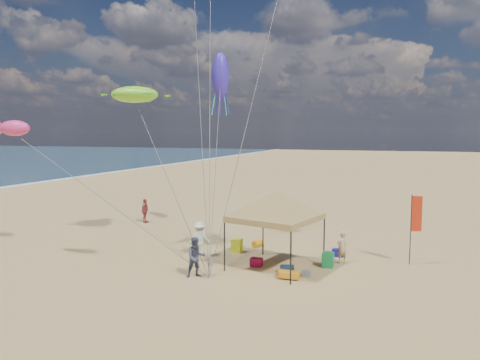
{
  "coord_description": "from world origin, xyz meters",
  "views": [
    {
      "loc": [
        7.15,
        -16.85,
        6.23
      ],
      "look_at": [
        0.0,
        3.0,
        4.0
      ],
      "focal_mm": 34.28,
      "sensor_mm": 36.0,
      "label": 1
    }
  ],
  "objects_px": {
    "feather_flag": "(415,218)",
    "cooler_blue": "(338,253)",
    "beach_cart": "(289,274)",
    "person_near_c": "(200,239)",
    "chair_green": "(328,260)",
    "chair_yellow": "(237,246)",
    "canopy_tent": "(276,193)",
    "person_near_a": "(342,247)",
    "person_near_b": "(196,257)",
    "person_far_a": "(145,211)",
    "cooler_red": "(256,262)"
  },
  "relations": [
    {
      "from": "feather_flag",
      "to": "chair_green",
      "type": "bearing_deg",
      "value": -154.46
    },
    {
      "from": "canopy_tent",
      "to": "feather_flag",
      "type": "relative_size",
      "value": 1.96
    },
    {
      "from": "canopy_tent",
      "to": "cooler_red",
      "type": "height_order",
      "value": "canopy_tent"
    },
    {
      "from": "chair_green",
      "to": "person_near_b",
      "type": "bearing_deg",
      "value": -146.56
    },
    {
      "from": "canopy_tent",
      "to": "feather_flag",
      "type": "xyz_separation_m",
      "value": [
        5.98,
        2.72,
        -1.25
      ]
    },
    {
      "from": "beach_cart",
      "to": "person_near_c",
      "type": "bearing_deg",
      "value": 158.38
    },
    {
      "from": "feather_flag",
      "to": "person_near_c",
      "type": "height_order",
      "value": "feather_flag"
    },
    {
      "from": "feather_flag",
      "to": "beach_cart",
      "type": "height_order",
      "value": "feather_flag"
    },
    {
      "from": "cooler_red",
      "to": "person_near_b",
      "type": "relative_size",
      "value": 0.31
    },
    {
      "from": "cooler_red",
      "to": "person_far_a",
      "type": "distance_m",
      "value": 12.58
    },
    {
      "from": "beach_cart",
      "to": "person_far_a",
      "type": "distance_m",
      "value": 14.87
    },
    {
      "from": "cooler_blue",
      "to": "feather_flag",
      "type": "bearing_deg",
      "value": -3.44
    },
    {
      "from": "beach_cart",
      "to": "person_near_c",
      "type": "distance_m",
      "value": 5.5
    },
    {
      "from": "beach_cart",
      "to": "person_near_a",
      "type": "xyz_separation_m",
      "value": [
        1.79,
        3.21,
        0.57
      ]
    },
    {
      "from": "cooler_blue",
      "to": "chair_yellow",
      "type": "height_order",
      "value": "chair_yellow"
    },
    {
      "from": "beach_cart",
      "to": "person_near_c",
      "type": "relative_size",
      "value": 0.51
    },
    {
      "from": "chair_yellow",
      "to": "person_near_b",
      "type": "xyz_separation_m",
      "value": [
        -0.24,
        -4.43,
        0.52
      ]
    },
    {
      "from": "chair_green",
      "to": "person_near_c",
      "type": "distance_m",
      "value": 6.39
    },
    {
      "from": "cooler_blue",
      "to": "person_near_c",
      "type": "xyz_separation_m",
      "value": [
        -6.54,
        -2.25,
        0.69
      ]
    },
    {
      "from": "canopy_tent",
      "to": "beach_cart",
      "type": "relative_size",
      "value": 7.25
    },
    {
      "from": "cooler_blue",
      "to": "cooler_red",
      "type": "bearing_deg",
      "value": -138.62
    },
    {
      "from": "person_near_a",
      "to": "cooler_red",
      "type": "bearing_deg",
      "value": -14.43
    },
    {
      "from": "canopy_tent",
      "to": "cooler_red",
      "type": "relative_size",
      "value": 12.08
    },
    {
      "from": "person_near_b",
      "to": "person_far_a",
      "type": "bearing_deg",
      "value": 93.05
    },
    {
      "from": "person_near_c",
      "to": "chair_green",
      "type": "bearing_deg",
      "value": 170.69
    },
    {
      "from": "person_near_b",
      "to": "cooler_blue",
      "type": "bearing_deg",
      "value": 7.25
    },
    {
      "from": "beach_cart",
      "to": "chair_yellow",
      "type": "bearing_deg",
      "value": 137.07
    },
    {
      "from": "feather_flag",
      "to": "chair_yellow",
      "type": "bearing_deg",
      "value": -175.21
    },
    {
      "from": "canopy_tent",
      "to": "beach_cart",
      "type": "height_order",
      "value": "canopy_tent"
    },
    {
      "from": "chair_green",
      "to": "beach_cart",
      "type": "distance_m",
      "value": 2.62
    },
    {
      "from": "chair_green",
      "to": "person_far_a",
      "type": "relative_size",
      "value": 0.42
    },
    {
      "from": "cooler_blue",
      "to": "chair_yellow",
      "type": "relative_size",
      "value": 0.77
    },
    {
      "from": "feather_flag",
      "to": "cooler_blue",
      "type": "bearing_deg",
      "value": 176.56
    },
    {
      "from": "chair_yellow",
      "to": "chair_green",
      "type": "bearing_deg",
      "value": -12.24
    },
    {
      "from": "cooler_blue",
      "to": "beach_cart",
      "type": "bearing_deg",
      "value": -109.03
    },
    {
      "from": "chair_yellow",
      "to": "canopy_tent",
      "type": "bearing_deg",
      "value": -37.41
    },
    {
      "from": "person_far_a",
      "to": "person_near_b",
      "type": "bearing_deg",
      "value": -145.88
    },
    {
      "from": "chair_green",
      "to": "beach_cart",
      "type": "relative_size",
      "value": 0.78
    },
    {
      "from": "canopy_tent",
      "to": "feather_flag",
      "type": "distance_m",
      "value": 6.68
    },
    {
      "from": "person_near_c",
      "to": "person_far_a",
      "type": "xyz_separation_m",
      "value": [
        -7.13,
        6.46,
        -0.04
      ]
    },
    {
      "from": "canopy_tent",
      "to": "beach_cart",
      "type": "bearing_deg",
      "value": -53.99
    },
    {
      "from": "canopy_tent",
      "to": "person_near_c",
      "type": "distance_m",
      "value": 4.89
    },
    {
      "from": "beach_cart",
      "to": "person_near_c",
      "type": "height_order",
      "value": "person_near_c"
    },
    {
      "from": "person_near_b",
      "to": "person_near_a",
      "type": "bearing_deg",
      "value": -0.6
    },
    {
      "from": "beach_cart",
      "to": "person_near_a",
      "type": "distance_m",
      "value": 3.72
    },
    {
      "from": "cooler_blue",
      "to": "person_near_a",
      "type": "bearing_deg",
      "value": -73.08
    },
    {
      "from": "canopy_tent",
      "to": "chair_yellow",
      "type": "relative_size",
      "value": 9.32
    },
    {
      "from": "beach_cart",
      "to": "person_near_b",
      "type": "height_order",
      "value": "person_near_b"
    },
    {
      "from": "feather_flag",
      "to": "person_near_c",
      "type": "distance_m",
      "value": 10.37
    },
    {
      "from": "cooler_blue",
      "to": "person_far_a",
      "type": "height_order",
      "value": "person_far_a"
    }
  ]
}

